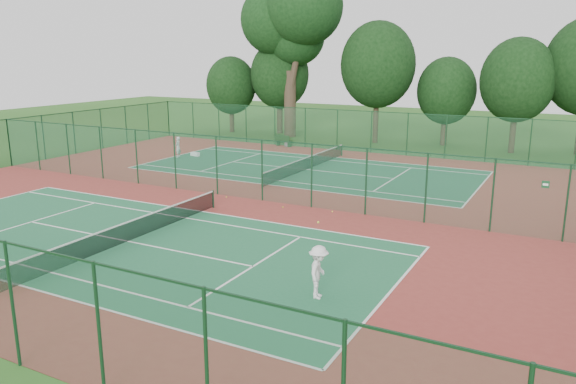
% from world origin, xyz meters
% --- Properties ---
extents(ground, '(120.00, 120.00, 0.00)m').
position_xyz_m(ground, '(0.00, 0.00, 0.00)').
color(ground, '#285A1C').
rests_on(ground, ground).
extents(red_pad, '(40.00, 36.00, 0.01)m').
position_xyz_m(red_pad, '(0.00, 0.00, 0.01)').
color(red_pad, maroon).
rests_on(red_pad, ground).
extents(court_near, '(23.77, 10.97, 0.01)m').
position_xyz_m(court_near, '(0.00, -9.00, 0.01)').
color(court_near, '#1F643E').
rests_on(court_near, red_pad).
extents(court_far, '(23.77, 10.97, 0.01)m').
position_xyz_m(court_far, '(0.00, 9.00, 0.01)').
color(court_far, '#1B5837').
rests_on(court_far, red_pad).
extents(fence_north, '(40.00, 0.09, 3.50)m').
position_xyz_m(fence_north, '(0.00, 18.00, 1.76)').
color(fence_north, '#1A5030').
rests_on(fence_north, ground).
extents(fence_west, '(0.09, 36.00, 3.50)m').
position_xyz_m(fence_west, '(-20.00, 0.00, 1.76)').
color(fence_west, '#18482C').
rests_on(fence_west, ground).
extents(fence_divider, '(40.00, 0.09, 3.50)m').
position_xyz_m(fence_divider, '(0.00, 0.00, 1.76)').
color(fence_divider, '#1C5536').
rests_on(fence_divider, ground).
extents(tennis_net_near, '(0.10, 12.90, 0.97)m').
position_xyz_m(tennis_net_near, '(0.00, -9.00, 0.54)').
color(tennis_net_near, '#133621').
rests_on(tennis_net_near, ground).
extents(tennis_net_far, '(0.10, 12.90, 0.97)m').
position_xyz_m(tennis_net_far, '(0.00, 9.00, 0.54)').
color(tennis_net_far, '#163C1E').
rests_on(tennis_net_far, ground).
extents(player_near, '(0.94, 1.32, 1.85)m').
position_xyz_m(player_near, '(9.86, -10.42, 0.94)').
color(player_near, white).
rests_on(player_near, court_near).
extents(player_far, '(0.53, 0.68, 1.64)m').
position_xyz_m(player_far, '(-11.38, 8.68, 0.84)').
color(player_far, silver).
rests_on(player_far, court_far).
extents(trash_bin, '(0.55, 0.55, 0.81)m').
position_xyz_m(trash_bin, '(-6.25, 17.60, 0.41)').
color(trash_bin, gray).
rests_on(trash_bin, red_pad).
extents(bench, '(1.75, 0.85, 1.04)m').
position_xyz_m(bench, '(-6.51, 17.41, 0.55)').
color(bench, '#133719').
rests_on(bench, red_pad).
extents(kit_bag, '(0.85, 0.44, 0.30)m').
position_xyz_m(kit_bag, '(-10.54, 9.76, 0.16)').
color(kit_bag, white).
rests_on(kit_bag, red_pad).
extents(stray_ball_a, '(0.07, 0.07, 0.07)m').
position_xyz_m(stray_ball_a, '(3.32, -0.85, 0.05)').
color(stray_ball_a, gold).
rests_on(stray_ball_a, red_pad).
extents(stray_ball_b, '(0.07, 0.07, 0.07)m').
position_xyz_m(stray_ball_b, '(6.02, -0.40, 0.04)').
color(stray_ball_b, '#F4F338').
rests_on(stray_ball_b, red_pad).
extents(stray_ball_c, '(0.07, 0.07, 0.07)m').
position_xyz_m(stray_ball_c, '(-0.62, -0.44, 0.04)').
color(stray_ball_c, '#CFDD33').
rests_on(stray_ball_c, red_pad).
extents(big_tree, '(10.52, 7.70, 16.17)m').
position_xyz_m(big_tree, '(-8.83, 23.56, 11.45)').
color(big_tree, '#392B1F').
rests_on(big_tree, ground).
extents(evergreen_row, '(39.00, 5.00, 12.00)m').
position_xyz_m(evergreen_row, '(0.50, 24.25, 0.00)').
color(evergreen_row, black).
rests_on(evergreen_row, ground).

